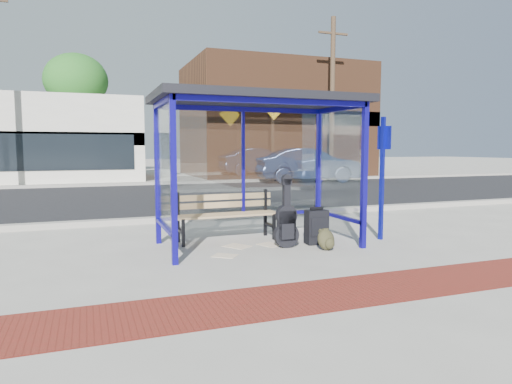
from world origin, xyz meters
name	(u,v)px	position (x,y,z in m)	size (l,w,h in m)	color
ground	(258,245)	(0.00, 0.00, 0.00)	(120.00, 120.00, 0.00)	#B2ADA0
brick_paver_strip	(341,292)	(0.00, -2.60, 0.01)	(60.00, 1.00, 0.01)	maroon
curb_near	(212,217)	(0.00, 2.90, 0.06)	(60.00, 0.25, 0.12)	gray
street_asphalt	(172,197)	(0.00, 8.00, 0.00)	(60.00, 10.00, 0.00)	black
curb_far	(151,183)	(0.00, 13.10, 0.06)	(60.00, 0.25, 0.12)	gray
far_sidewalk	(146,182)	(0.00, 15.00, 0.00)	(60.00, 4.00, 0.01)	#B2ADA0
bus_shelter	(257,118)	(0.00, 0.07, 2.07)	(3.30, 1.80, 2.42)	#140D91
storefront_brown	(274,121)	(8.00, 18.49, 3.20)	(10.00, 7.08, 6.40)	#59331E
tree_mid	(76,81)	(-3.00, 22.00, 5.45)	(3.60, 3.60, 7.03)	#4C3826
tree_right	(314,92)	(12.50, 22.00, 5.45)	(3.60, 3.60, 7.03)	#4C3826
utility_pole_east	(332,97)	(9.00, 13.40, 4.11)	(1.60, 0.24, 8.00)	#4C3826
bench	(226,213)	(-0.37, 0.61, 0.48)	(1.81, 0.48, 0.85)	black
guitar_bag	(286,223)	(0.37, -0.29, 0.40)	(0.41, 0.13, 1.11)	black
suitcase	(316,227)	(0.94, -0.23, 0.29)	(0.37, 0.25, 0.62)	black
backpack	(327,240)	(0.88, -0.69, 0.16)	(0.30, 0.28, 0.34)	#2D2C19
sign_post	(382,171)	(2.18, -0.27, 1.19)	(0.13, 0.26, 2.12)	#0D1294
newspaper_a	(237,246)	(-0.34, 0.05, 0.00)	(0.40, 0.32, 0.01)	white
newspaper_b	(225,256)	(-0.71, -0.50, 0.00)	(0.35, 0.27, 0.01)	white
newspaper_c	(270,245)	(0.20, -0.02, 0.00)	(0.38, 0.30, 0.01)	white
parked_car	(309,165)	(7.08, 12.12, 0.79)	(1.66, 4.77, 1.57)	#172442
fire_hydrant	(351,171)	(10.19, 13.41, 0.40)	(0.33, 0.22, 0.73)	red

